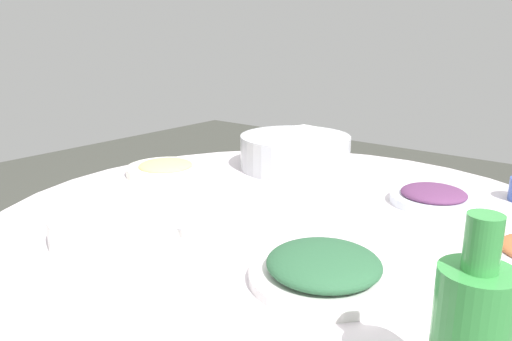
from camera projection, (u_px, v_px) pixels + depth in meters
The scene contains 7 objects.
round_dining_table at pixel (289, 268), 1.09m from camera, with size 1.28×1.28×0.77m.
rice_bowl at pixel (295, 151), 1.45m from camera, with size 0.32×0.32×0.11m.
soup_bowl at pixel (121, 226), 0.96m from camera, with size 0.26×0.28×0.06m.
dish_greens at pixel (324, 269), 0.80m from camera, with size 0.24×0.24×0.05m.
dish_noodles at pixel (166, 168), 1.39m from camera, with size 0.22×0.22×0.04m.
dish_eggplant at pixel (433, 196), 1.16m from camera, with size 0.19×0.19×0.04m.
green_bottle at pixel (470, 337), 0.51m from camera, with size 0.08×0.08×0.22m.
Camera 1 is at (-0.82, -0.56, 1.16)m, focal length 35.23 mm.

